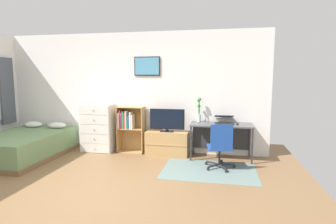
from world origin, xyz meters
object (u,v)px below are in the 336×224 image
object	(u,v)px
television	(167,120)
laptop	(224,120)
dresser	(98,128)
computer_mouse	(237,124)
office_chair	(220,145)
bamboo_vase	(199,111)
desk	(221,130)
bookshelf	(129,125)
tv_stand	(167,143)
bed	(24,145)

from	to	relation	value
television	laptop	distance (m)	1.22
dresser	computer_mouse	world-z (taller)	dresser
office_chair	bamboo_vase	size ratio (longest dim) A/B	1.64
laptop	computer_mouse	size ratio (longest dim) A/B	4.27
dresser	laptop	xyz separation A→B (m)	(2.83, 0.03, 0.26)
computer_mouse	desk	bearing A→B (deg)	164.17
computer_mouse	bamboo_vase	distance (m)	0.86
laptop	computer_mouse	world-z (taller)	laptop
bookshelf	bamboo_vase	xyz separation A→B (m)	(1.57, 0.07, 0.36)
desk	computer_mouse	size ratio (longest dim) A/B	12.15
tv_stand	desk	xyz separation A→B (m)	(1.16, -0.01, 0.34)
laptop	bookshelf	bearing A→B (deg)	175.30
dresser	office_chair	size ratio (longest dim) A/B	1.27
bed	bookshelf	bearing A→B (deg)	22.75
tv_stand	desk	bearing A→B (deg)	-0.41
dresser	bamboo_vase	world-z (taller)	bamboo_vase
desk	television	bearing A→B (deg)	-179.31
tv_stand	desk	world-z (taller)	desk
desk	bamboo_vase	distance (m)	0.62
bamboo_vase	office_chair	bearing A→B (deg)	-61.74
tv_stand	television	bearing A→B (deg)	-90.00
bamboo_vase	dresser	bearing A→B (deg)	-176.63
bed	dresser	world-z (taller)	dresser
bed	bamboo_vase	bearing A→B (deg)	14.46
television	tv_stand	bearing A→B (deg)	90.00
tv_stand	laptop	world-z (taller)	laptop
bookshelf	computer_mouse	world-z (taller)	bookshelf
bed	laptop	bearing A→B (deg)	11.29
bed	tv_stand	size ratio (longest dim) A/B	2.18
dresser	television	bearing A→B (deg)	-0.26
television	office_chair	distance (m)	1.40
tv_stand	bamboo_vase	xyz separation A→B (m)	(0.68, 0.12, 0.72)
bed	dresser	distance (m)	1.58
desk	laptop	distance (m)	0.21
bed	bamboo_vase	world-z (taller)	bamboo_vase
television	computer_mouse	distance (m)	1.48
bookshelf	bamboo_vase	distance (m)	1.61
desk	computer_mouse	bearing A→B (deg)	-15.83
bed	computer_mouse	size ratio (longest dim) A/B	19.42
tv_stand	laptop	xyz separation A→B (m)	(1.21, 0.02, 0.55)
dresser	television	world-z (taller)	dresser
television	bed	bearing A→B (deg)	-165.00
bookshelf	office_chair	distance (m)	2.20
dresser	desk	bearing A→B (deg)	0.14
bookshelf	computer_mouse	xyz separation A→B (m)	(2.37, -0.15, 0.14)
bookshelf	bamboo_vase	world-z (taller)	bamboo_vase
laptop	computer_mouse	xyz separation A→B (m)	(0.26, -0.11, -0.05)
tv_stand	computer_mouse	bearing A→B (deg)	-3.82
dresser	computer_mouse	bearing A→B (deg)	-1.55
bed	computer_mouse	xyz separation A→B (m)	(4.42, 0.71, 0.49)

